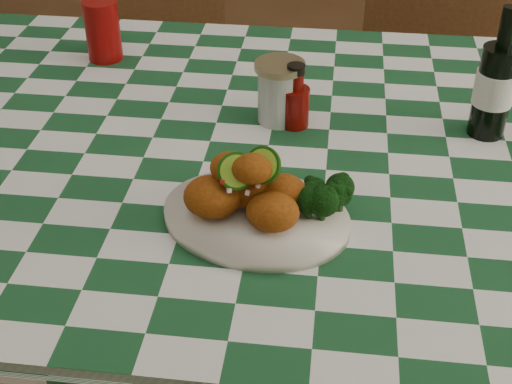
% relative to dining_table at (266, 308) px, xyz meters
% --- Properties ---
extents(dining_table, '(1.66, 1.06, 0.79)m').
position_rel_dining_table_xyz_m(dining_table, '(0.00, 0.00, 0.00)').
color(dining_table, '#184B27').
rests_on(dining_table, ground).
extents(plate, '(0.32, 0.28, 0.02)m').
position_rel_dining_table_xyz_m(plate, '(0.01, -0.22, 0.40)').
color(plate, silver).
rests_on(plate, dining_table).
extents(fried_chicken_pile, '(0.16, 0.12, 0.10)m').
position_rel_dining_table_xyz_m(fried_chicken_pile, '(0.00, -0.22, 0.46)').
color(fried_chicken_pile, '#93460E').
rests_on(fried_chicken_pile, plate).
extents(broccoli_side, '(0.07, 0.07, 0.05)m').
position_rel_dining_table_xyz_m(broccoli_side, '(0.11, -0.21, 0.44)').
color(broccoli_side, black).
rests_on(broccoli_side, plate).
extents(red_tumbler, '(0.07, 0.07, 0.13)m').
position_rel_dining_table_xyz_m(red_tumbler, '(-0.38, 0.31, 0.46)').
color(red_tumbler, maroon).
rests_on(red_tumbler, dining_table).
extents(ketchup_bottle, '(0.05, 0.05, 0.12)m').
position_rel_dining_table_xyz_m(ketchup_bottle, '(0.04, 0.07, 0.45)').
color(ketchup_bottle, '#610804').
rests_on(ketchup_bottle, dining_table).
extents(mason_jar, '(0.09, 0.09, 0.11)m').
position_rel_dining_table_xyz_m(mason_jar, '(0.01, 0.09, 0.45)').
color(mason_jar, '#B2BCBA').
rests_on(mason_jar, dining_table).
extents(beer_bottle, '(0.07, 0.07, 0.23)m').
position_rel_dining_table_xyz_m(beer_bottle, '(0.38, 0.09, 0.51)').
color(beer_bottle, black).
rests_on(beer_bottle, dining_table).
extents(wooden_chair_left, '(0.52, 0.53, 0.87)m').
position_rel_dining_table_xyz_m(wooden_chair_left, '(-0.36, 0.73, 0.04)').
color(wooden_chair_left, '#472814').
rests_on(wooden_chair_left, ground).
extents(wooden_chair_right, '(0.45, 0.47, 0.89)m').
position_rel_dining_table_xyz_m(wooden_chair_right, '(0.36, 0.71, 0.05)').
color(wooden_chair_right, '#472814').
rests_on(wooden_chair_right, ground).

